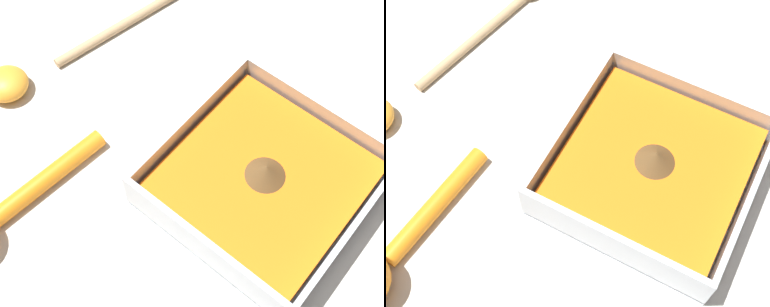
# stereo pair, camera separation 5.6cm
# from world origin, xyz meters

# --- Properties ---
(ground_plane) EXTENTS (4.00, 4.00, 0.00)m
(ground_plane) POSITION_xyz_m (0.00, 0.00, 0.00)
(ground_plane) COLOR beige
(square_dish) EXTENTS (0.20, 0.20, 0.06)m
(square_dish) POSITION_xyz_m (0.02, 0.03, 0.02)
(square_dish) COLOR silver
(square_dish) RESTS_ON ground_plane
(wooden_spoon) EXTENTS (0.06, 0.23, 0.01)m
(wooden_spoon) POSITION_xyz_m (-0.25, 0.14, 0.01)
(wooden_spoon) COLOR tan
(wooden_spoon) RESTS_ON ground_plane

